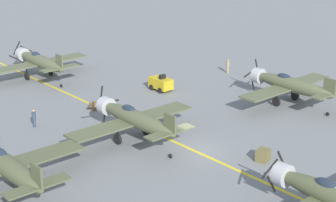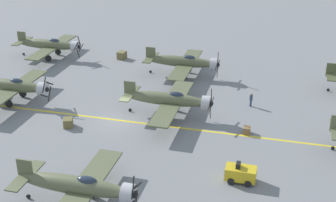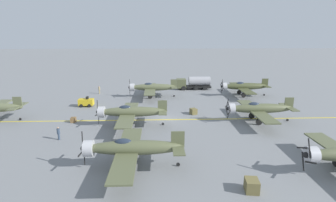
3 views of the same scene
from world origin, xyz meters
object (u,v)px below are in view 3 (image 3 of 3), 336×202
at_px(airplane_mid_center, 130,112).
at_px(tow_tractor, 86,102).
at_px(supply_crate_mid_lane, 252,186).
at_px(airplane_near_center, 258,109).
at_px(airplane_mid_left, 131,148).
at_px(airplane_mid_right, 152,87).
at_px(supply_crate_by_tanker, 73,120).
at_px(ground_crew_inspecting, 58,133).
at_px(airplane_near_right, 243,86).
at_px(ground_crew_walking, 99,90).
at_px(fuel_tanker, 194,83).
at_px(supply_crate_outboard, 193,111).

xyz_separation_m(airplane_mid_center, tow_tractor, (10.55, 9.03, -1.22)).
bearing_deg(supply_crate_mid_lane, airplane_near_center, -21.96).
xyz_separation_m(airplane_mid_left, tow_tractor, (22.64, 10.29, -1.22)).
relative_size(airplane_mid_left, supply_crate_mid_lane, 9.31).
bearing_deg(airplane_near_center, airplane_mid_right, 54.35).
xyz_separation_m(tow_tractor, supply_crate_by_tanker, (-8.75, -0.38, -0.43)).
relative_size(airplane_mid_right, ground_crew_inspecting, 7.25).
bearing_deg(supply_crate_by_tanker, airplane_near_right, -62.53).
distance_m(airplane_mid_center, ground_crew_walking, 22.65).
height_order(airplane_mid_left, ground_crew_walking, airplane_mid_left).
xyz_separation_m(airplane_near_center, fuel_tanker, (23.90, 6.38, -0.50)).
bearing_deg(supply_crate_by_tanker, airplane_near_center, -91.70).
xyz_separation_m(ground_crew_inspecting, supply_crate_outboard, (9.98, -17.99, -0.44)).
bearing_deg(airplane_mid_center, ground_crew_inspecting, 112.11).
xyz_separation_m(airplane_near_right, fuel_tanker, (7.27, 9.50, -0.50)).
height_order(airplane_mid_left, tow_tractor, airplane_mid_left).
xyz_separation_m(airplane_near_center, supply_crate_by_tanker, (0.81, 27.31, -1.66)).
bearing_deg(supply_crate_by_tanker, airplane_mid_right, -35.96).
distance_m(supply_crate_mid_lane, supply_crate_outboard, 21.80).
bearing_deg(airplane_near_right, supply_crate_mid_lane, 165.90).
relative_size(airplane_near_center, supply_crate_outboard, 10.81).
bearing_deg(supply_crate_outboard, supply_crate_mid_lane, -174.90).
bearing_deg(fuel_tanker, airplane_mid_left, 163.42).
xyz_separation_m(ground_crew_walking, supply_crate_mid_lane, (-37.40, -20.44, -0.39)).
bearing_deg(airplane_mid_center, supply_crate_by_tanker, 70.19).
distance_m(airplane_near_center, supply_crate_mid_lane, 19.01).
xyz_separation_m(airplane_near_right, supply_crate_by_tanker, (-15.82, 30.43, -1.66)).
xyz_separation_m(airplane_mid_center, ground_crew_inspecting, (-4.86, 8.36, -1.11)).
relative_size(airplane_near_right, airplane_mid_center, 1.00).
relative_size(airplane_near_center, supply_crate_mid_lane, 9.31).
bearing_deg(tow_tractor, supply_crate_by_tanker, -177.52).
xyz_separation_m(ground_crew_walking, ground_crew_inspecting, (-25.66, -0.52, -0.02)).
xyz_separation_m(airplane_mid_left, supply_crate_outboard, (17.21, -8.37, -1.55)).
bearing_deg(airplane_near_center, airplane_near_right, -0.57).
relative_size(airplane_near_right, ground_crew_inspecting, 7.25).
distance_m(airplane_mid_left, ground_crew_inspecting, 12.08).
bearing_deg(airplane_near_right, ground_crew_inspecting, 129.24).
bearing_deg(airplane_mid_right, supply_crate_mid_lane, -166.10).
height_order(airplane_mid_center, airplane_near_center, airplane_mid_center).
height_order(supply_crate_mid_lane, supply_crate_outboard, supply_crate_mid_lane).
xyz_separation_m(ground_crew_walking, supply_crate_outboard, (-15.68, -18.51, -0.46)).
distance_m(airplane_near_right, supply_crate_outboard, 17.50).
relative_size(fuel_tanker, tow_tractor, 3.08).
xyz_separation_m(airplane_near_right, airplane_mid_center, (-17.62, 21.78, 0.00)).
xyz_separation_m(ground_crew_walking, supply_crate_by_tanker, (-19.01, -0.23, -0.57)).
distance_m(airplane_mid_left, fuel_tanker, 38.59).
distance_m(airplane_mid_center, airplane_mid_right, 17.59).
distance_m(ground_crew_walking, supply_crate_outboard, 24.26).
relative_size(ground_crew_walking, supply_crate_outboard, 1.52).
height_order(airplane_near_center, ground_crew_inspecting, airplane_near_center).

